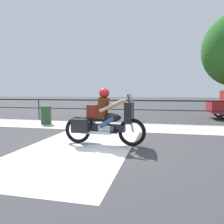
# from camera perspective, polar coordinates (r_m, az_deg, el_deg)

# --- Properties ---
(ground_plane) EXTENTS (120.00, 120.00, 0.00)m
(ground_plane) POSITION_cam_1_polar(r_m,az_deg,el_deg) (6.25, -2.86, -8.67)
(ground_plane) COLOR #38383A
(sidewalk_band) EXTENTS (44.00, 2.40, 0.01)m
(sidewalk_band) POSITION_cam_1_polar(r_m,az_deg,el_deg) (9.51, 2.69, -3.84)
(sidewalk_band) COLOR #B7B2A8
(sidewalk_band) RESTS_ON ground
(crosswalk_band) EXTENTS (2.81, 6.00, 0.01)m
(crosswalk_band) POSITION_cam_1_polar(r_m,az_deg,el_deg) (6.23, -8.20, -8.73)
(crosswalk_band) COLOR silver
(crosswalk_band) RESTS_ON ground
(fence_railing) EXTENTS (36.00, 0.05, 1.11)m
(fence_railing) POSITION_cam_1_polar(r_m,az_deg,el_deg) (11.18, 4.33, 1.99)
(fence_railing) COLOR black
(fence_railing) RESTS_ON ground
(motorcycle) EXTENTS (2.38, 0.76, 1.62)m
(motorcycle) POSITION_cam_1_polar(r_m,az_deg,el_deg) (6.21, -2.22, -2.15)
(motorcycle) COLOR black
(motorcycle) RESTS_ON ground
(trash_bin) EXTENTS (0.50, 0.50, 0.85)m
(trash_bin) POSITION_cam_1_polar(r_m,az_deg,el_deg) (10.67, -16.86, -0.78)
(trash_bin) COLOR #284C2D
(trash_bin) RESTS_ON ground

